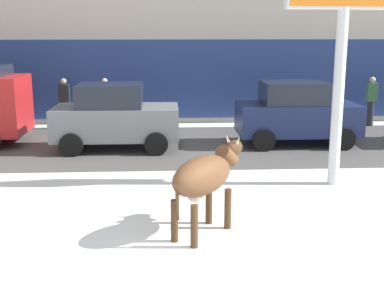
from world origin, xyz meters
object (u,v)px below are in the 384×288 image
at_px(cow_brown, 205,176).
at_px(pedestrian_by_cars, 65,103).
at_px(car_grey_hatchback, 115,117).
at_px(car_navy_hatchback, 296,113).
at_px(pedestrian_far_left, 105,103).
at_px(pedestrian_near_billboard, 371,101).

xyz_separation_m(cow_brown, pedestrian_by_cars, (-4.06, 9.50, -0.11)).
bearing_deg(cow_brown, car_grey_hatchback, 107.94).
bearing_deg(car_grey_hatchback, car_navy_hatchback, 3.55).
bearing_deg(pedestrian_far_left, cow_brown, -74.26).
bearing_deg(pedestrian_by_cars, car_navy_hatchback, -21.23).
relative_size(car_grey_hatchback, pedestrian_by_cars, 2.03).
bearing_deg(pedestrian_by_cars, car_grey_hatchback, -57.59).
height_order(car_grey_hatchback, car_navy_hatchback, same).
height_order(car_grey_hatchback, pedestrian_near_billboard, car_grey_hatchback).
distance_m(car_navy_hatchback, pedestrian_near_billboard, 4.43).
bearing_deg(pedestrian_near_billboard, car_grey_hatchback, -160.02).
bearing_deg(pedestrian_near_billboard, pedestrian_far_left, 180.00).
bearing_deg(pedestrian_far_left, pedestrian_by_cars, 180.00).
relative_size(car_navy_hatchback, pedestrian_near_billboard, 2.03).
distance_m(car_grey_hatchback, pedestrian_far_left, 3.22).
relative_size(cow_brown, car_navy_hatchback, 0.49).
bearing_deg(car_grey_hatchback, pedestrian_near_billboard, 19.98).
height_order(cow_brown, pedestrian_by_cars, pedestrian_by_cars).
distance_m(car_navy_hatchback, pedestrian_far_left, 6.55).
height_order(pedestrian_near_billboard, pedestrian_far_left, same).
relative_size(pedestrian_by_cars, pedestrian_far_left, 1.00).
height_order(pedestrian_near_billboard, pedestrian_by_cars, same).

